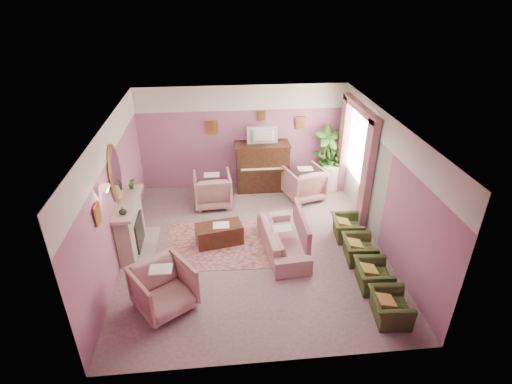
{
  "coord_description": "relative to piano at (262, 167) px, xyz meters",
  "views": [
    {
      "loc": [
        -0.64,
        -7.1,
        5.19
      ],
      "look_at": [
        0.1,
        0.4,
        1.13
      ],
      "focal_mm": 28.0,
      "sensor_mm": 36.0,
      "label": 1
    }
  ],
  "objects": [
    {
      "name": "mirror_frame",
      "position": [
        -3.2,
        -2.48,
        1.15
      ],
      "size": [
        0.04,
        0.72,
        1.2
      ],
      "primitive_type": "ellipsoid",
      "color": "#B8853E",
      "rests_on": "wall_left"
    },
    {
      "name": "curtain_left",
      "position": [
        2.12,
        -2.05,
        0.65
      ],
      "size": [
        0.16,
        0.34,
        2.6
      ],
      "primitive_type": "cube",
      "color": "#A25D6C",
      "rests_on": "floor"
    },
    {
      "name": "floral_armchair_right",
      "position": [
        1.04,
        -0.62,
        -0.17
      ],
      "size": [
        0.92,
        0.92,
        0.95
      ],
      "primitive_type": "imported",
      "color": "tan",
      "rests_on": "floor"
    },
    {
      "name": "wall_back",
      "position": [
        -0.5,
        0.32,
        0.75
      ],
      "size": [
        5.5,
        0.02,
        2.8
      ],
      "primitive_type": "cube",
      "color": "slate",
      "rests_on": "floor"
    },
    {
      "name": "mantel_shelf",
      "position": [
        -3.06,
        -2.48,
        0.47
      ],
      "size": [
        0.4,
        1.55,
        0.07
      ],
      "primitive_type": "cube",
      "color": "tan",
      "rests_on": "fireplace_surround"
    },
    {
      "name": "picture_rail_band",
      "position": [
        -0.5,
        0.31,
        1.82
      ],
      "size": [
        5.5,
        0.01,
        0.65
      ],
      "primitive_type": "cube",
      "color": "white",
      "rests_on": "wall_back"
    },
    {
      "name": "fireplace_inset",
      "position": [
        -2.99,
        -2.48,
        -0.25
      ],
      "size": [
        0.18,
        0.72,
        0.68
      ],
      "primitive_type": "cube",
      "color": "black",
      "rests_on": "floor"
    },
    {
      "name": "palm_pot",
      "position": [
        1.75,
        -0.07,
        -0.48
      ],
      "size": [
        0.34,
        0.34,
        0.34
      ],
      "primitive_type": "cylinder",
      "color": "brown",
      "rests_on": "floor"
    },
    {
      "name": "palm_plant",
      "position": [
        1.75,
        -0.07,
        0.41
      ],
      "size": [
        0.76,
        0.76,
        1.44
      ],
      "primitive_type": "imported",
      "color": "#265E1A",
      "rests_on": "palm_pot"
    },
    {
      "name": "print_left_wall",
      "position": [
        -3.21,
        -3.88,
        1.07
      ],
      "size": [
        0.03,
        0.28,
        0.36
      ],
      "primitive_type": "cube",
      "color": "#B8853E",
      "rests_on": "wall_left"
    },
    {
      "name": "window_blind",
      "position": [
        2.2,
        -1.13,
        1.05
      ],
      "size": [
        0.03,
        1.4,
        1.8
      ],
      "primitive_type": "cube",
      "color": "beige",
      "rests_on": "wall_right"
    },
    {
      "name": "piano_top",
      "position": [
        0.0,
        0.0,
        0.66
      ],
      "size": [
        1.45,
        0.65,
        0.04
      ],
      "primitive_type": "cube",
      "color": "#321D10",
      "rests_on": "piano"
    },
    {
      "name": "olive_chair_a",
      "position": [
        1.62,
        -4.99,
        -0.33
      ],
      "size": [
        0.52,
        0.74,
        0.64
      ],
      "primitive_type": "imported",
      "color": "#34421E",
      "rests_on": "floor"
    },
    {
      "name": "television",
      "position": [
        0.0,
        -0.05,
        0.95
      ],
      "size": [
        0.8,
        0.12,
        0.48
      ],
      "primitive_type": "imported",
      "color": "black",
      "rests_on": "piano"
    },
    {
      "name": "fireplace_surround",
      "position": [
        -3.09,
        -2.48,
        -0.1
      ],
      "size": [
        0.3,
        1.4,
        1.1
      ],
      "primitive_type": "cube",
      "color": "tan",
      "rests_on": "floor"
    },
    {
      "name": "print_back_left",
      "position": [
        -1.3,
        0.28,
        1.07
      ],
      "size": [
        0.3,
        0.03,
        0.38
      ],
      "primitive_type": "cube",
      "color": "#B8853E",
      "rests_on": "wall_back"
    },
    {
      "name": "side_plant_big",
      "position": [
        1.86,
        -0.16,
        0.22
      ],
      "size": [
        0.3,
        0.3,
        0.34
      ],
      "primitive_type": "imported",
      "color": "#265E1A",
      "rests_on": "side_table"
    },
    {
      "name": "side_plant_small",
      "position": [
        1.98,
        -0.26,
        0.19
      ],
      "size": [
        0.16,
        0.16,
        0.28
      ],
      "primitive_type": "imported",
      "color": "#265E1A",
      "rests_on": "side_table"
    },
    {
      "name": "area_rug",
      "position": [
        -1.13,
        -2.55,
        -0.64
      ],
      "size": [
        2.57,
        1.9,
        0.01
      ],
      "primitive_type": "cube",
      "rotation": [
        0.0,
        0.0,
        -0.04
      ],
      "color": "#A36663",
      "rests_on": "floor"
    },
    {
      "name": "wall_left",
      "position": [
        -3.25,
        -2.68,
        0.75
      ],
      "size": [
        0.02,
        6.0,
        2.8
      ],
      "primitive_type": "cube",
      "color": "slate",
      "rests_on": "floor"
    },
    {
      "name": "table_paper",
      "position": [
        -1.18,
        -2.47,
        -0.2
      ],
      "size": [
        0.35,
        0.28,
        0.01
      ],
      "primitive_type": "cube",
      "color": "white",
      "rests_on": "coffee_table"
    },
    {
      "name": "piano_keyshelf",
      "position": [
        -0.0,
        -0.35,
        0.07
      ],
      "size": [
        1.3,
        0.12,
        0.06
      ],
      "primitive_type": "cube",
      "color": "#321D10",
      "rests_on": "piano"
    },
    {
      "name": "floor",
      "position": [
        -0.5,
        -2.68,
        -0.65
      ],
      "size": [
        5.5,
        6.0,
        0.01
      ],
      "primitive_type": "cube",
      "color": "gray",
      "rests_on": "ground"
    },
    {
      "name": "curtain_right",
      "position": [
        2.12,
        -0.21,
        0.65
      ],
      "size": [
        0.16,
        0.34,
        2.6
      ],
      "primitive_type": "cube",
      "color": "#A25D6C",
      "rests_on": "floor"
    },
    {
      "name": "wall_front",
      "position": [
        -0.5,
        -5.68,
        0.75
      ],
      "size": [
        5.5,
        0.02,
        2.8
      ],
      "primitive_type": "cube",
      "color": "slate",
      "rests_on": "floor"
    },
    {
      "name": "olive_chair_c",
      "position": [
        1.62,
        -3.35,
        -0.33
      ],
      "size": [
        0.52,
        0.74,
        0.64
      ],
      "primitive_type": "imported",
      "color": "#34421E",
      "rests_on": "floor"
    },
    {
      "name": "mantel_vase",
      "position": [
        -3.05,
        -2.98,
        0.58
      ],
      "size": [
        0.16,
        0.16,
        0.16
      ],
      "primitive_type": "imported",
      "color": "white",
      "rests_on": "mantel_shelf"
    },
    {
      "name": "coffee_table",
      "position": [
        -1.23,
        -2.47,
        -0.43
      ],
      "size": [
        1.08,
        0.69,
        0.45
      ],
      "primitive_type": "cube",
      "rotation": [
        0.0,
        0.0,
        0.2
      ],
      "color": "#402013",
      "rests_on": "floor"
    },
    {
      "name": "print_back_mid",
      "position": [
        0.0,
        0.28,
        1.35
      ],
      "size": [
        0.22,
        0.03,
        0.26
      ],
      "primitive_type": "cube",
      "color": "#B8853E",
      "rests_on": "wall_back"
    },
    {
      "name": "print_back_right",
      "position": [
        1.05,
        0.28,
        1.13
      ],
      "size": [
        0.26,
        0.03,
        0.34
      ],
      "primitive_type": "cube",
      "color": "#B8853E",
      "rests_on": "wall_back"
    },
    {
      "name": "sconce_shade",
      "position": [
        -3.12,
        -3.53,
        1.33
      ],
      "size": [
        0.2,
        0.2,
        0.16
      ],
      "primitive_type": "cone",
      "color": "#FFAA7A",
      "rests_on": "wall_left"
    },
    {
      "name": "hearth",
      "position": [
        -2.89,
        -2.48,
        -0.64
      ],
      "size": [
        0.55,
        1.5,
        0.02
      ],
      "primitive_type": "cube",
      "color": "tan",
      "rests_on": "floor"
    },
    {
      "name": "sofa_throw",
      "position": [
        0.51,
        -2.87,
        -0.05
      ],
      "size": [
        0.1,
        1.46,
        0.54
      ],
      "primitive_type": "cube",
      "color": "#A25D6C",
      "rests_on": "sofa"
    },
    {
      "name": "fire_ember",
      "position": [
        -2.95,
        -2.48,
        -0.43
      ],
      "size": [
        0.06,
        0.54,
        0.1
      ],
      "primitive_type": "cube",
      "color": "#FF3800",
      "rests_on": "floor"
    },
    {
      "name": "floral_armchair_left",
      "position": [
        -1.36,
        -0.75,
        -0.17
      ],
      "size": [
        0.92,
        0.92,
        0.95
      ],
      "primitive_type": "imported",
      "color": "tan",
      "rests_on": "floor"
    },
    {
      "name": "piano_keys",
      "position": [
        0.0,
        -0.35,
        0.11
      ],
      "size": [
        1.2,
        0.08,
        0.02
      ],
      "primitive_type": "cube",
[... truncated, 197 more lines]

